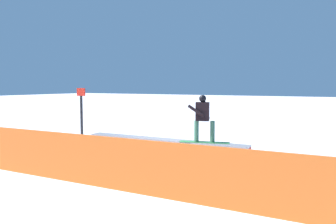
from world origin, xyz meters
name	(u,v)px	position (x,y,z in m)	size (l,w,h in m)	color
ground_plane	(163,157)	(0.00, 0.00, 0.00)	(120.00, 120.00, 0.00)	white
grind_box	(163,149)	(0.00, 0.00, 0.26)	(5.63, 0.65, 0.58)	red
snowboarder	(203,117)	(-1.37, -0.03, 1.37)	(1.54, 0.70, 1.46)	#327F42
safety_fence	(90,160)	(0.00, 3.47, 0.59)	(12.83, 0.06, 1.18)	orange
trail_marker	(82,115)	(3.79, -0.24, 1.18)	(0.40, 0.10, 2.22)	#262628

